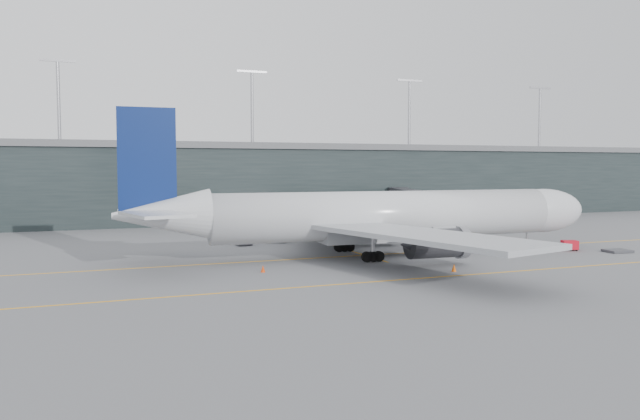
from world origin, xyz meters
name	(u,v)px	position (x,y,z in m)	size (l,w,h in m)	color
ground	(315,253)	(0.00, 0.00, 0.00)	(320.00, 320.00, 0.00)	slate
taxiline_a	(327,257)	(0.00, -4.00, 0.01)	(160.00, 0.25, 0.02)	orange
taxiline_b	(390,281)	(0.00, -20.00, 0.01)	(160.00, 0.25, 0.02)	orange
taxiline_lead_main	(299,235)	(5.00, 20.00, 0.01)	(0.25, 60.00, 0.02)	orange
terminal	(217,181)	(0.00, 58.00, 7.62)	(240.00, 36.00, 29.00)	black
main_aircraft	(383,216)	(7.01, -4.74, 4.75)	(60.25, 56.66, 16.91)	silver
jet_bridge	(413,200)	(27.43, 23.82, 4.88)	(13.36, 43.44, 6.52)	#27272B
gse_cart	(570,245)	(31.09, -9.64, 0.73)	(2.23, 1.84, 1.31)	red
baggage_dolly	(617,251)	(35.59, -12.97, 0.18)	(3.01, 2.40, 0.30)	#39393E
uld_a	(244,239)	(-6.39, 10.30, 0.96)	(2.15, 1.80, 1.82)	#323236
uld_b	(269,235)	(-2.25, 12.22, 1.03)	(2.58, 2.30, 1.96)	#323236
uld_c	(280,237)	(-0.90, 11.52, 0.86)	(2.24, 2.06, 1.64)	#323236
cone_nose	(575,243)	(35.68, -5.64, 0.35)	(0.44, 0.44, 0.69)	orange
cone_wing_stbd	(454,268)	(8.45, -17.87, 0.40)	(0.50, 0.50, 0.79)	#E3590C
cone_wing_port	(348,237)	(9.91, 12.21, 0.32)	(0.40, 0.40, 0.64)	#CE650B
cone_tail	(263,269)	(-9.84, -11.23, 0.37)	(0.46, 0.46, 0.74)	red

